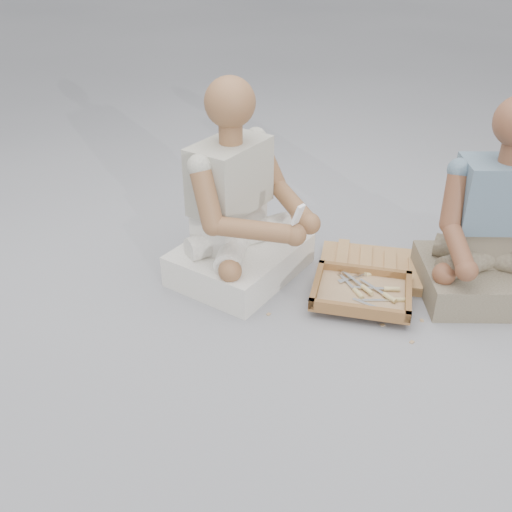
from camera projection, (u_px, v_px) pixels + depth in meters
The scene contains 23 objects.
ground at pixel (266, 330), 2.46m from camera, with size 60.00×60.00×0.00m, color gray.
carved_panel at pixel (378, 268), 2.86m from camera, with size 0.58×0.39×0.04m, color #A97D41.
tool_tray at pixel (361, 292), 2.61m from camera, with size 0.52×0.46×0.06m.
chisel_0 at pixel (364, 288), 2.61m from camera, with size 0.20×0.13×0.02m.
chisel_1 at pixel (366, 272), 2.74m from camera, with size 0.12×0.20×0.02m.
chisel_2 at pixel (387, 311), 2.47m from camera, with size 0.22×0.04×0.02m.
chisel_3 at pixel (368, 274), 2.73m from camera, with size 0.16×0.18×0.02m.
chisel_4 at pixel (395, 300), 2.54m from camera, with size 0.20×0.12×0.02m.
chisel_5 at pixel (386, 295), 2.56m from camera, with size 0.21×0.11×0.02m.
chisel_6 at pixel (387, 289), 2.61m from camera, with size 0.21×0.11×0.02m.
chisel_7 at pixel (356, 291), 2.60m from camera, with size 0.18×0.15×0.02m.
wood_chip_0 at pixel (433, 292), 2.71m from camera, with size 0.02×0.01×0.00m, color tan.
wood_chip_1 at pixel (383, 325), 2.49m from camera, with size 0.02×0.01×0.00m, color tan.
wood_chip_2 at pixel (331, 303), 2.63m from camera, with size 0.02×0.01×0.00m, color tan.
wood_chip_3 at pixel (420, 272), 2.86m from camera, with size 0.02×0.01×0.00m, color tan.
wood_chip_4 at pixel (269, 314), 2.56m from camera, with size 0.02×0.01×0.00m, color tan.
wood_chip_5 at pixel (412, 342), 2.39m from camera, with size 0.02×0.01×0.00m, color tan.
wood_chip_6 at pixel (434, 300), 2.65m from camera, with size 0.02×0.01×0.00m, color tan.
wood_chip_7 at pixel (422, 320), 2.52m from camera, with size 0.02×0.01×0.00m, color tan.
wood_chip_8 at pixel (324, 291), 2.72m from camera, with size 0.02×0.01×0.00m, color tan.
craftsman at pixel (239, 214), 2.69m from camera, with size 0.67×0.66×0.96m.
companion at pixel (495, 235), 2.56m from camera, with size 0.75×0.70×0.93m.
mobile_phone at pixel (298, 215), 2.41m from camera, with size 0.06×0.05×0.10m.
Camera 1 is at (0.91, -1.72, 1.54)m, focal length 40.00 mm.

